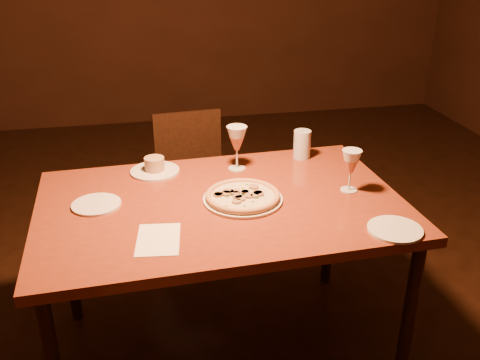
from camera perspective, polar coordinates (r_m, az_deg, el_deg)
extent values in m
cube|color=maroon|center=(2.15, -2.04, -2.76)|extent=(1.48, 0.98, 0.04)
cylinder|color=black|center=(2.67, -17.86, -7.63)|extent=(0.05, 0.05, 0.73)
cylinder|color=black|center=(2.27, 17.49, -14.15)|extent=(0.05, 0.05, 0.73)
cylinder|color=black|center=(2.85, 9.53, -4.51)|extent=(0.05, 0.05, 0.73)
cube|color=black|center=(3.07, -4.77, -0.82)|extent=(0.43, 0.43, 0.04)
cube|color=black|center=(3.15, -5.59, 3.97)|extent=(0.40, 0.06, 0.38)
cylinder|color=black|center=(3.01, -6.99, -6.25)|extent=(0.03, 0.03, 0.40)
cylinder|color=black|center=(3.29, -7.94, -3.46)|extent=(0.03, 0.03, 0.40)
cylinder|color=black|center=(3.07, -1.07, -5.43)|extent=(0.03, 0.03, 0.40)
cylinder|color=black|center=(3.34, -2.51, -2.76)|extent=(0.03, 0.03, 0.40)
cylinder|color=silver|center=(2.14, 0.30, -2.07)|extent=(0.32, 0.32, 0.01)
cylinder|color=#CABF8B|center=(2.14, 0.30, -1.79)|extent=(0.29, 0.29, 0.01)
torus|color=tan|center=(2.13, 0.30, -1.65)|extent=(0.30, 0.30, 0.02)
cylinder|color=silver|center=(2.43, -9.06, 0.96)|extent=(0.22, 0.22, 0.01)
cylinder|color=tan|center=(2.41, -9.12, 1.71)|extent=(0.09, 0.09, 0.06)
cylinder|color=#B0BAC0|center=(2.55, 6.63, 3.80)|extent=(0.08, 0.08, 0.13)
cylinder|color=silver|center=(2.18, -15.07, -2.54)|extent=(0.19, 0.19, 0.01)
cylinder|color=silver|center=(2.01, 16.20, -5.08)|extent=(0.20, 0.20, 0.01)
cube|color=white|center=(1.90, -8.71, -6.27)|extent=(0.18, 0.24, 0.00)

